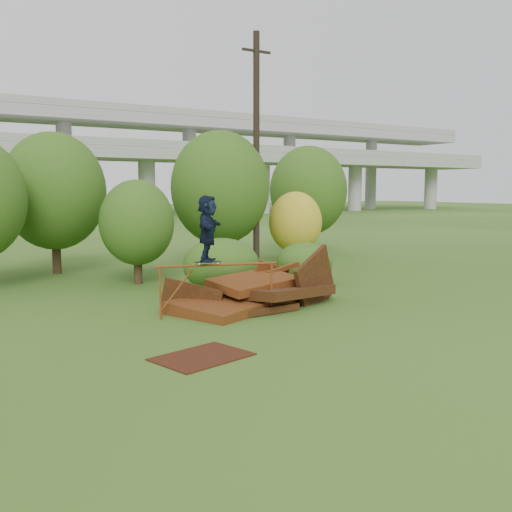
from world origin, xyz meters
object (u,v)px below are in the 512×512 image
scrap_pile (255,295)px  flat_plate (202,357)px  skater (207,228)px  utility_pole (256,151)px

scrap_pile → flat_plate: scrap_pile is taller
scrap_pile → skater: bearing=-165.0°
scrap_pile → flat_plate: 5.35m
scrap_pile → flat_plate: (-3.68, -3.86, -0.35)m
skater → utility_pole: bearing=-4.0°
skater → flat_plate: skater is taller
flat_plate → utility_pole: 14.66m
scrap_pile → skater: size_ratio=3.23×
scrap_pile → utility_pole: bearing=58.1°
utility_pole → skater: bearing=-129.3°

